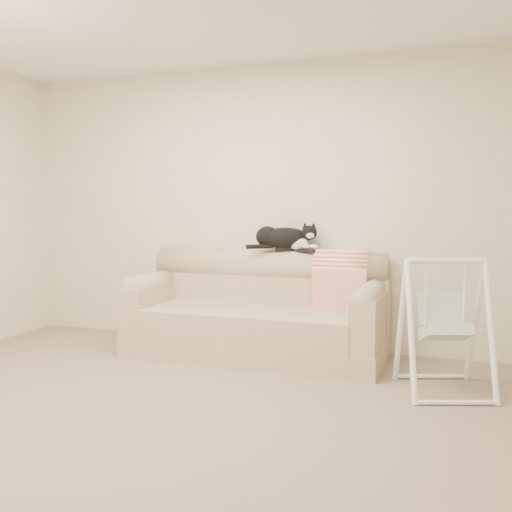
{
  "coord_description": "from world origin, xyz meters",
  "views": [
    {
      "loc": [
        1.7,
        -3.04,
        1.3
      ],
      "look_at": [
        0.15,
        1.27,
        0.9
      ],
      "focal_mm": 40.0,
      "sensor_mm": 36.0,
      "label": 1
    }
  ],
  "objects_px": {
    "tuxedo_cat": "(284,238)",
    "remote_b": "(305,251)",
    "remote_a": "(285,250)",
    "sofa": "(258,314)",
    "baby_swing": "(444,325)"
  },
  "relations": [
    {
      "from": "remote_b",
      "to": "remote_a",
      "type": "bearing_deg",
      "value": 169.15
    },
    {
      "from": "remote_a",
      "to": "remote_b",
      "type": "relative_size",
      "value": 1.06
    },
    {
      "from": "remote_b",
      "to": "baby_swing",
      "type": "relative_size",
      "value": 0.18
    },
    {
      "from": "baby_swing",
      "to": "sofa",
      "type": "bearing_deg",
      "value": 161.43
    },
    {
      "from": "sofa",
      "to": "baby_swing",
      "type": "bearing_deg",
      "value": -18.57
    },
    {
      "from": "remote_b",
      "to": "baby_swing",
      "type": "distance_m",
      "value": 1.46
    },
    {
      "from": "sofa",
      "to": "tuxedo_cat",
      "type": "bearing_deg",
      "value": 54.39
    },
    {
      "from": "remote_b",
      "to": "tuxedo_cat",
      "type": "xyz_separation_m",
      "value": [
        -0.2,
        0.03,
        0.11
      ]
    },
    {
      "from": "tuxedo_cat",
      "to": "remote_a",
      "type": "bearing_deg",
      "value": 39.91
    },
    {
      "from": "remote_a",
      "to": "tuxedo_cat",
      "type": "xyz_separation_m",
      "value": [
        -0.0,
        -0.0,
        0.11
      ]
    },
    {
      "from": "tuxedo_cat",
      "to": "sofa",
      "type": "bearing_deg",
      "value": -125.61
    },
    {
      "from": "remote_b",
      "to": "tuxedo_cat",
      "type": "height_order",
      "value": "tuxedo_cat"
    },
    {
      "from": "tuxedo_cat",
      "to": "remote_b",
      "type": "bearing_deg",
      "value": -9.68
    },
    {
      "from": "sofa",
      "to": "tuxedo_cat",
      "type": "distance_m",
      "value": 0.72
    },
    {
      "from": "remote_a",
      "to": "tuxedo_cat",
      "type": "bearing_deg",
      "value": -140.09
    }
  ]
}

